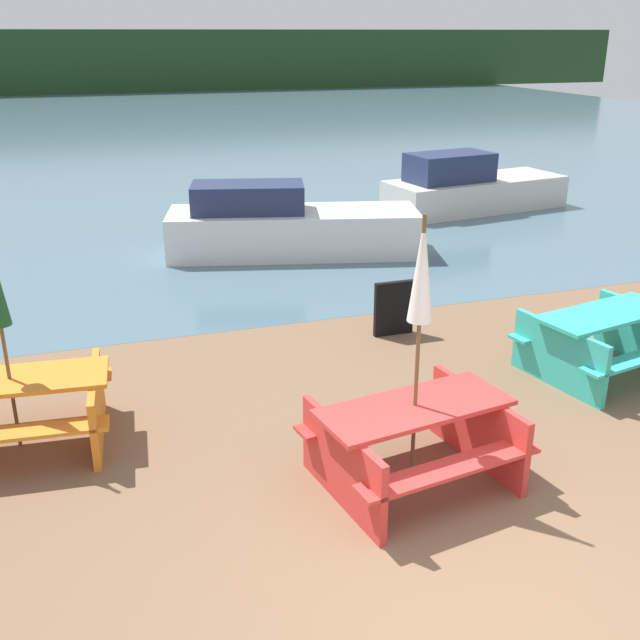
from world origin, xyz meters
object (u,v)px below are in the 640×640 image
object	(u,v)px
umbrella_white	(422,275)
boat_second	(470,188)
boat	(286,227)
signboard	(394,308)
picnic_table_red	(413,436)
picnic_table_teal	(603,337)
picnic_table_orange	(14,405)

from	to	relation	value
umbrella_white	boat_second	world-z (taller)	umbrella_white
boat	signboard	world-z (taller)	boat
picnic_table_red	umbrella_white	world-z (taller)	umbrella_white
boat	picnic_table_teal	bearing A→B (deg)	-56.65
picnic_table_teal	boat	size ratio (longest dim) A/B	0.41
picnic_table_orange	signboard	bearing A→B (deg)	18.01
picnic_table_teal	signboard	size ratio (longest dim) A/B	2.63
picnic_table_teal	umbrella_white	xyz separation A→B (m)	(-3.14, -1.42, 1.52)
boat	picnic_table_orange	bearing A→B (deg)	-113.06
picnic_table_teal	picnic_table_orange	bearing A→B (deg)	176.57
boat	signboard	xyz separation A→B (m)	(0.28, -4.28, -0.14)
picnic_table_orange	umbrella_white	world-z (taller)	umbrella_white
picnic_table_orange	picnic_table_teal	bearing A→B (deg)	-3.43
picnic_table_orange	boat	bearing A→B (deg)	52.64
picnic_table_red	boat	xyz separation A→B (m)	(1.00, 7.63, 0.04)
boat_second	signboard	xyz separation A→B (m)	(-4.72, -6.46, -0.13)
umbrella_white	boat	bearing A→B (deg)	82.53
boat_second	signboard	bearing A→B (deg)	-134.26
picnic_table_orange	boat	world-z (taller)	boat
picnic_table_orange	boat_second	bearing A→B (deg)	40.26
picnic_table_teal	boat_second	world-z (taller)	boat_second
picnic_table_teal	umbrella_white	size ratio (longest dim) A/B	0.79
boat_second	picnic_table_red	bearing A→B (deg)	-129.55
picnic_table_red	boat_second	distance (m)	11.50
picnic_table_orange	boat	distance (m)	7.32
picnic_table_orange	signboard	distance (m)	4.96
boat	boat_second	xyz separation A→B (m)	(5.00, 2.18, -0.01)
picnic_table_red	boat_second	bearing A→B (deg)	58.53
umbrella_white	boat	world-z (taller)	umbrella_white
picnic_table_red	umbrella_white	xyz separation A→B (m)	(-0.00, -0.00, 1.51)
picnic_table_red	boat_second	xyz separation A→B (m)	(6.00, 9.81, 0.03)
picnic_table_teal	boat_second	size ratio (longest dim) A/B	0.45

